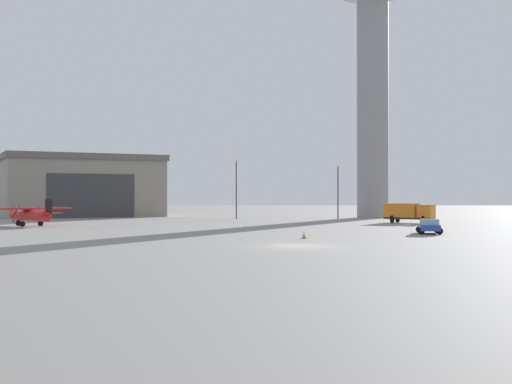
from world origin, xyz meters
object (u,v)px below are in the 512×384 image
car_blue (429,226)px  light_post_centre (338,186)px  airplane_red (31,214)px  truck_box_orange (408,212)px  light_post_east (236,183)px  traffic_cone_near_left (304,235)px  control_tower (373,60)px

car_blue → light_post_centre: 40.01m
airplane_red → truck_box_orange: (45.31, 10.89, 0.01)m
car_blue → light_post_east: (-20.11, 38.38, 4.66)m
truck_box_orange → light_post_centre: bearing=146.3°
truck_box_orange → traffic_cone_near_left: truck_box_orange is taller
control_tower → light_post_east: bearing=-161.8°
light_post_centre → airplane_red: bearing=-145.4°
airplane_red → light_post_east: size_ratio=1.03×
airplane_red → car_blue: airplane_red is taller
airplane_red → light_post_east: bearing=-94.5°
truck_box_orange → light_post_east: 27.25m
control_tower → traffic_cone_near_left: bearing=-104.3°
truck_box_orange → airplane_red: bearing=-137.1°
light_post_centre → traffic_cone_near_left: (-7.27, -46.67, -4.68)m
airplane_red → light_post_centre: 45.88m
airplane_red → truck_box_orange: bearing=-129.1°
control_tower → light_post_east: size_ratio=4.97×
light_post_east → traffic_cone_near_left: (8.17, -45.54, -5.12)m
control_tower → truck_box_orange: bearing=-86.0°
car_blue → traffic_cone_near_left: bearing=129.8°
car_blue → traffic_cone_near_left: (-11.94, -7.15, -0.47)m
car_blue → light_post_east: 43.58m
airplane_red → traffic_cone_near_left: airplane_red is taller
car_blue → airplane_red: bearing=81.1°
airplane_red → car_blue: (42.33, -13.57, -0.73)m
light_post_centre → traffic_cone_near_left: 47.46m
traffic_cone_near_left → airplane_red: bearing=145.7°
car_blue → light_post_east: light_post_east is taller
control_tower → truck_box_orange: control_tower is taller
control_tower → car_blue: size_ratio=9.95×
truck_box_orange → light_post_centre: size_ratio=0.80×
truck_box_orange → light_post_east: (-23.09, 13.93, 3.91)m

